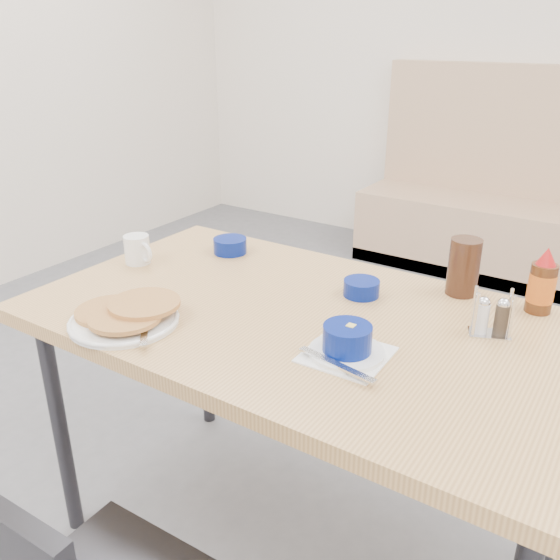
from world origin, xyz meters
The scene contains 11 objects.
wall_back centered at (0.00, 2.97, 1.40)m, with size 5.00×0.06×2.80m, color silver.
booth_bench centered at (0.00, 2.78, 0.35)m, with size 1.90×0.56×1.22m.
dining_table centered at (0.00, 0.25, 0.70)m, with size 1.40×0.80×0.76m.
pancake_plate centered at (-0.34, -0.02, 0.78)m, with size 0.28×0.26×0.05m.
coffee_mug centered at (-0.60, 0.27, 0.80)m, with size 0.11×0.08×0.09m.
grits_setting centered at (0.17, 0.13, 0.79)m, with size 0.20×0.18×0.07m.
creamer_bowl centered at (-0.43, 0.50, 0.78)m, with size 0.10×0.10×0.05m.
butter_bowl centered at (0.06, 0.43, 0.78)m, with size 0.10×0.10×0.04m.
amber_tumbler centered at (0.28, 0.59, 0.84)m, with size 0.08×0.08×0.15m, color #361D11.
condiment_caddy centered at (0.41, 0.40, 0.80)m, with size 0.11×0.08×0.11m.
syrup_bottle centered at (0.47, 0.59, 0.83)m, with size 0.06×0.06×0.17m.
Camera 1 is at (0.67, -0.88, 1.42)m, focal length 38.00 mm.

